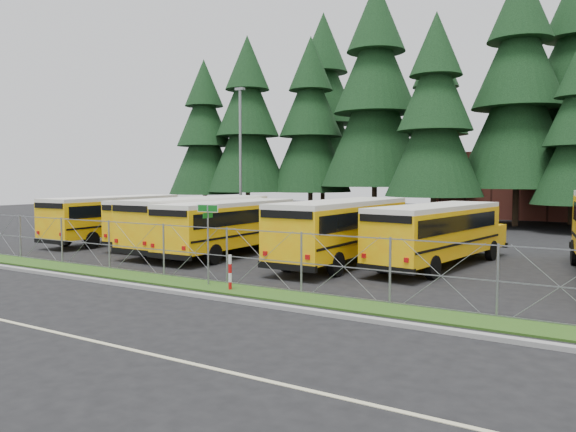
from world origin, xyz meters
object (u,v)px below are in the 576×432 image
Objects in this scene: street_sign at (208,227)px; striped_bollard at (230,273)px; bus_1 at (177,221)px; light_standard at (240,153)px; bus_3 at (233,228)px; bus_0 at (118,219)px; bus_6 at (440,236)px; bus_5 at (346,232)px; bus_2 at (203,224)px.

striped_bollard is (1.17, -0.30, -1.43)m from street_sign.
light_standard is at bearing 101.68° from bus_1.
light_standard reaches higher than bus_3.
light_standard is at bearing 123.54° from street_sign.
bus_0 reaches higher than bus_6.
bus_3 is at bearing 120.75° from street_sign.
bus_1 is at bearing 137.66° from street_sign.
bus_5 is at bearing -153.28° from bus_6.
bus_0 is at bearing 173.48° from bus_3.
bus_0 is 1.02× the size of bus_1.
street_sign is at bearing 165.78° from striped_bollard.
light_standard is at bearing 125.59° from striped_bollard.
light_standard is (-13.84, 11.13, 4.13)m from bus_5.
bus_0 is 0.97× the size of bus_2.
striped_bollard is at bearing -44.02° from bus_2.
light_standard reaches higher than bus_2.
bus_2 is 11.69m from bus_6.
bus_1 is 12.29m from street_sign.
light_standard reaches higher than striped_bollard.
bus_0 is 14.84m from street_sign.
bus_2 is 1.04× the size of bus_6.
striped_bollard is (10.24, -8.56, -0.69)m from bus_1.
bus_0 reaches higher than bus_1.
bus_0 is 0.96× the size of bus_5.
bus_6 reaches higher than bus_3.
bus_1 is at bearing 156.79° from bus_2.
bus_6 is at bearing 8.71° from bus_3.
bus_3 is (2.15, -0.33, -0.06)m from bus_2.
bus_5 is at bearing 2.48° from bus_3.
bus_6 is (11.61, 1.33, -0.05)m from bus_2.
bus_3 is 7.70m from street_sign.
bus_6 reaches higher than bus_1.
bus_0 is 8.95m from bus_3.
bus_5 is at bearing -11.67° from bus_1.
bus_2 is at bearing 135.07° from striped_bollard.
bus_2 is 1.05× the size of bus_3.
bus_3 is at bearing -7.77° from bus_0.
street_sign is at bearing -47.84° from bus_2.
bus_5 reaches higher than bus_0.
street_sign is 21.98m from light_standard.
street_sign reaches higher than bus_2.
striped_bollard is at bearing -31.33° from bus_0.
bus_2 is 0.99× the size of bus_5.
bus_1 is 14.62m from bus_6.
street_sign reaches higher than bus_3.
striped_bollard is 23.14m from light_standard.
bus_3 is 0.94× the size of bus_5.
bus_3 is 0.98× the size of light_standard.
bus_6 is at bearing 7.46° from bus_2.
street_sign is at bearing -47.22° from bus_1.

